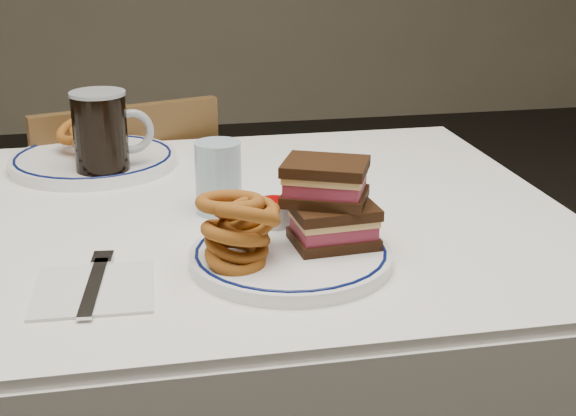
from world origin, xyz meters
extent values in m
cube|color=white|center=(0.00, 0.00, 0.73)|extent=(1.26, 0.86, 0.03)
cylinder|color=#492E17|center=(0.54, 0.34, 0.35)|extent=(0.06, 0.06, 0.71)
cube|color=white|center=(0.63, 0.00, 0.65)|extent=(0.01, 0.86, 0.17)
cube|color=white|center=(0.00, 0.43, 0.65)|extent=(1.26, 0.01, 0.17)
cube|color=#492E17|center=(-0.08, 0.59, 0.39)|extent=(0.48, 0.48, 0.04)
cylinder|color=#492E17|center=(0.02, 0.80, 0.19)|extent=(0.03, 0.03, 0.37)
cylinder|color=#492E17|center=(0.12, 0.49, 0.19)|extent=(0.03, 0.03, 0.37)
cylinder|color=#492E17|center=(-0.29, 0.70, 0.19)|extent=(0.03, 0.03, 0.37)
cylinder|color=#492E17|center=(-0.19, 0.39, 0.19)|extent=(0.03, 0.03, 0.37)
cube|color=#492E17|center=(-0.03, 0.43, 0.62)|extent=(0.37, 0.14, 0.42)
cylinder|color=white|center=(0.17, -0.21, 0.76)|extent=(0.26, 0.26, 0.02)
torus|color=#0A144E|center=(0.17, -0.21, 0.77)|extent=(0.25, 0.25, 0.00)
cube|color=black|center=(0.23, -0.20, 0.77)|extent=(0.11, 0.09, 0.01)
cube|color=#AB3147|center=(0.23, -0.20, 0.79)|extent=(0.10, 0.09, 0.02)
cube|color=#EAB768|center=(0.23, -0.20, 0.80)|extent=(0.11, 0.09, 0.01)
cube|color=black|center=(0.23, -0.20, 0.82)|extent=(0.11, 0.09, 0.01)
cube|color=black|center=(0.22, -0.18, 0.83)|extent=(0.13, 0.12, 0.01)
cube|color=#AB3147|center=(0.22, -0.18, 0.85)|extent=(0.12, 0.11, 0.02)
cube|color=#EAB768|center=(0.22, -0.18, 0.86)|extent=(0.13, 0.11, 0.01)
cube|color=black|center=(0.22, -0.18, 0.87)|extent=(0.13, 0.12, 0.01)
torus|color=brown|center=(0.09, -0.24, 0.78)|extent=(0.08, 0.08, 0.05)
torus|color=brown|center=(0.10, -0.22, 0.79)|extent=(0.09, 0.08, 0.05)
torus|color=brown|center=(0.11, -0.21, 0.80)|extent=(0.08, 0.08, 0.06)
torus|color=brown|center=(0.09, -0.23, 0.81)|extent=(0.09, 0.09, 0.05)
torus|color=brown|center=(0.12, -0.20, 0.81)|extent=(0.09, 0.09, 0.06)
torus|color=brown|center=(0.11, -0.22, 0.82)|extent=(0.09, 0.08, 0.06)
torus|color=brown|center=(0.11, -0.23, 0.83)|extent=(0.10, 0.09, 0.07)
torus|color=brown|center=(0.09, -0.20, 0.84)|extent=(0.09, 0.09, 0.03)
cylinder|color=silver|center=(0.17, -0.11, 0.78)|extent=(0.06, 0.06, 0.03)
cylinder|color=#8F0204|center=(0.17, -0.11, 0.80)|extent=(0.05, 0.05, 0.01)
cylinder|color=black|center=(-0.08, 0.19, 0.83)|extent=(0.09, 0.09, 0.15)
cylinder|color=#9A9FA8|center=(-0.08, 0.19, 0.90)|extent=(0.09, 0.09, 0.01)
torus|color=#9A9FA8|center=(-0.02, 0.20, 0.83)|extent=(0.08, 0.03, 0.08)
cylinder|color=#A3C1D2|center=(0.10, 0.00, 0.81)|extent=(0.07, 0.07, 0.11)
cylinder|color=white|center=(-0.10, 0.28, 0.76)|extent=(0.30, 0.30, 0.02)
torus|color=#0A144E|center=(-0.10, 0.28, 0.77)|extent=(0.28, 0.28, 0.01)
torus|color=brown|center=(-0.08, 0.29, 0.78)|extent=(0.09, 0.09, 0.05)
torus|color=brown|center=(-0.09, 0.27, 0.79)|extent=(0.08, 0.08, 0.04)
torus|color=brown|center=(-0.10, 0.31, 0.80)|extent=(0.09, 0.08, 0.06)
torus|color=brown|center=(-0.12, 0.31, 0.81)|extent=(0.09, 0.09, 0.06)
cube|color=silver|center=(-0.08, -0.24, 0.75)|extent=(0.15, 0.15, 0.00)
cube|color=silver|center=(-0.08, -0.24, 0.76)|extent=(0.03, 0.16, 0.00)
cube|color=silver|center=(-0.07, -0.16, 0.76)|extent=(0.03, 0.04, 0.00)
camera|label=1|loc=(-0.02, -1.15, 1.18)|focal=50.00mm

